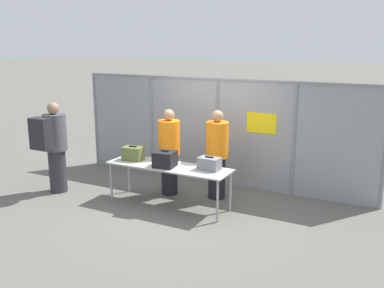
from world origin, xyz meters
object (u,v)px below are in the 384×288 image
(suitcase_grey, at_px, (209,164))
(utility_trailer, at_px, (320,146))
(security_worker_far, at_px, (217,154))
(suitcase_olive, at_px, (133,153))
(suitcase_black, at_px, (165,159))
(traveler_hooded, at_px, (53,144))
(security_worker_near, at_px, (169,151))
(inspection_table, at_px, (169,168))

(suitcase_grey, bearing_deg, utility_trailer, 75.52)
(security_worker_far, bearing_deg, suitcase_olive, 35.01)
(suitcase_black, height_order, traveler_hooded, traveler_hooded)
(traveler_hooded, relative_size, security_worker_near, 1.07)
(security_worker_near, bearing_deg, traveler_hooded, 15.62)
(inspection_table, distance_m, security_worker_near, 0.66)
(suitcase_olive, xyz_separation_m, security_worker_far, (1.38, 0.76, -0.01))
(inspection_table, bearing_deg, security_worker_far, 52.18)
(suitcase_olive, bearing_deg, inspection_table, -1.21)
(security_worker_far, xyz_separation_m, utility_trailer, (1.23, 3.48, -0.46))
(suitcase_grey, relative_size, security_worker_far, 0.22)
(traveler_hooded, bearing_deg, utility_trailer, 39.93)
(security_worker_near, bearing_deg, suitcase_black, 104.66)
(inspection_table, height_order, suitcase_grey, suitcase_grey)
(suitcase_olive, distance_m, security_worker_near, 0.71)
(suitcase_black, distance_m, security_worker_far, 1.07)
(suitcase_grey, xyz_separation_m, utility_trailer, (1.07, 4.15, -0.46))
(inspection_table, relative_size, traveler_hooded, 1.28)
(suitcase_black, bearing_deg, utility_trailer, 66.91)
(traveler_hooded, distance_m, utility_trailer, 6.29)
(inspection_table, bearing_deg, suitcase_olive, 178.79)
(suitcase_olive, distance_m, utility_trailer, 5.00)
(suitcase_black, relative_size, security_worker_far, 0.23)
(utility_trailer, bearing_deg, suitcase_olive, -121.64)
(inspection_table, distance_m, suitcase_black, 0.21)
(suitcase_olive, relative_size, suitcase_grey, 1.06)
(utility_trailer, bearing_deg, suitcase_grey, -104.48)
(suitcase_olive, height_order, security_worker_near, security_worker_near)
(security_worker_far, bearing_deg, suitcase_grey, 109.27)
(suitcase_olive, xyz_separation_m, security_worker_near, (0.46, 0.54, -0.02))
(suitcase_grey, distance_m, security_worker_near, 1.17)
(inspection_table, xyz_separation_m, suitcase_black, (-0.02, -0.09, 0.19))
(utility_trailer, bearing_deg, security_worker_far, -109.46)
(suitcase_olive, xyz_separation_m, utility_trailer, (2.61, 4.24, -0.47))
(traveler_hooded, xyz_separation_m, security_worker_far, (2.96, 1.18, -0.11))
(suitcase_olive, distance_m, suitcase_black, 0.77)
(suitcase_olive, distance_m, suitcase_grey, 1.54)
(suitcase_black, bearing_deg, security_worker_near, 114.39)
(suitcase_grey, relative_size, security_worker_near, 0.23)
(traveler_hooded, height_order, utility_trailer, traveler_hooded)
(suitcase_grey, xyz_separation_m, security_worker_far, (-0.16, 0.67, 0.01))
(suitcase_grey, height_order, utility_trailer, suitcase_grey)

